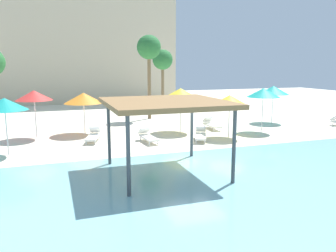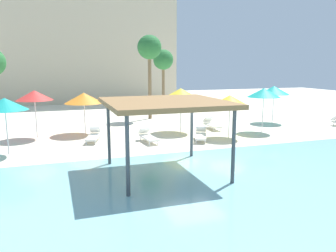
{
  "view_description": "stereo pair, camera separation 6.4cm",
  "coord_description": "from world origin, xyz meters",
  "px_view_note": "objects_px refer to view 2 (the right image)",
  "views": [
    {
      "loc": [
        -5.88,
        -13.52,
        4.29
      ],
      "look_at": [
        -0.52,
        2.0,
        1.3
      ],
      "focal_mm": 35.82,
      "sensor_mm": 36.0,
      "label": 1
    },
    {
      "loc": [
        -5.82,
        -13.54,
        4.29
      ],
      "look_at": [
        -0.52,
        2.0,
        1.3
      ],
      "focal_mm": 35.82,
      "sensor_mm": 36.0,
      "label": 2
    }
  ],
  "objects_px": {
    "shade_pavilion": "(165,105)",
    "beach_umbrella_teal_3": "(274,90)",
    "lounge_chair_1": "(212,124)",
    "palm_tree_1": "(163,61)",
    "lounge_chair_2": "(148,136)",
    "palm_tree_0": "(149,49)",
    "beach_umbrella_yellow_1": "(230,100)",
    "beach_umbrella_teal_0": "(264,93)",
    "lounge_chair_0": "(94,135)",
    "beach_umbrella_teal_2": "(5,104)",
    "beach_umbrella_yellow_6": "(181,94)",
    "beach_umbrella_orange_5": "(84,98)",
    "beach_umbrella_red_4": "(34,95)",
    "lounge_chair_3": "(201,135)"
  },
  "relations": [
    {
      "from": "lounge_chair_1",
      "to": "palm_tree_1",
      "type": "bearing_deg",
      "value": -178.13
    },
    {
      "from": "beach_umbrella_teal_2",
      "to": "lounge_chair_1",
      "type": "bearing_deg",
      "value": 13.19
    },
    {
      "from": "beach_umbrella_yellow_1",
      "to": "beach_umbrella_yellow_6",
      "type": "relative_size",
      "value": 0.9
    },
    {
      "from": "beach_umbrella_yellow_1",
      "to": "beach_umbrella_teal_0",
      "type": "bearing_deg",
      "value": 16.82
    },
    {
      "from": "shade_pavilion",
      "to": "palm_tree_1",
      "type": "bearing_deg",
      "value": 72.23
    },
    {
      "from": "lounge_chair_2",
      "to": "beach_umbrella_teal_0",
      "type": "bearing_deg",
      "value": 88.39
    },
    {
      "from": "beach_umbrella_teal_0",
      "to": "palm_tree_0",
      "type": "xyz_separation_m",
      "value": [
        -5.48,
        7.57,
        2.96
      ]
    },
    {
      "from": "lounge_chair_0",
      "to": "lounge_chair_2",
      "type": "xyz_separation_m",
      "value": [
        2.9,
        -1.17,
        0.0
      ]
    },
    {
      "from": "shade_pavilion",
      "to": "beach_umbrella_teal_3",
      "type": "bearing_deg",
      "value": 37.82
    },
    {
      "from": "shade_pavilion",
      "to": "beach_umbrella_red_4",
      "type": "bearing_deg",
      "value": 120.35
    },
    {
      "from": "beach_umbrella_red_4",
      "to": "beach_umbrella_yellow_6",
      "type": "xyz_separation_m",
      "value": [
        8.8,
        -1.0,
        -0.05
      ]
    },
    {
      "from": "beach_umbrella_teal_3",
      "to": "lounge_chair_0",
      "type": "distance_m",
      "value": 13.93
    },
    {
      "from": "lounge_chair_2",
      "to": "palm_tree_0",
      "type": "xyz_separation_m",
      "value": [
        2.41,
        8.06,
        5.18
      ]
    },
    {
      "from": "beach_umbrella_teal_0",
      "to": "beach_umbrella_teal_3",
      "type": "relative_size",
      "value": 1.03
    },
    {
      "from": "beach_umbrella_yellow_6",
      "to": "palm_tree_1",
      "type": "relative_size",
      "value": 0.49
    },
    {
      "from": "lounge_chair_2",
      "to": "beach_umbrella_teal_2",
      "type": "bearing_deg",
      "value": -91.36
    },
    {
      "from": "shade_pavilion",
      "to": "beach_umbrella_teal_2",
      "type": "relative_size",
      "value": 1.65
    },
    {
      "from": "beach_umbrella_yellow_6",
      "to": "lounge_chair_2",
      "type": "xyz_separation_m",
      "value": [
        -2.8,
        -2.15,
        -2.17
      ]
    },
    {
      "from": "beach_umbrella_yellow_6",
      "to": "palm_tree_0",
      "type": "height_order",
      "value": "palm_tree_0"
    },
    {
      "from": "palm_tree_1",
      "to": "beach_umbrella_teal_2",
      "type": "bearing_deg",
      "value": -132.98
    },
    {
      "from": "beach_umbrella_yellow_1",
      "to": "palm_tree_1",
      "type": "bearing_deg",
      "value": 89.63
    },
    {
      "from": "beach_umbrella_orange_5",
      "to": "palm_tree_1",
      "type": "distance_m",
      "value": 12.46
    },
    {
      "from": "shade_pavilion",
      "to": "lounge_chair_3",
      "type": "relative_size",
      "value": 2.31
    },
    {
      "from": "beach_umbrella_teal_3",
      "to": "lounge_chair_1",
      "type": "distance_m",
      "value": 5.98
    },
    {
      "from": "beach_umbrella_red_4",
      "to": "lounge_chair_3",
      "type": "bearing_deg",
      "value": -22.65
    },
    {
      "from": "lounge_chair_1",
      "to": "palm_tree_1",
      "type": "distance_m",
      "value": 11.06
    },
    {
      "from": "beach_umbrella_teal_0",
      "to": "lounge_chair_2",
      "type": "relative_size",
      "value": 1.46
    },
    {
      "from": "beach_umbrella_yellow_6",
      "to": "lounge_chair_0",
      "type": "relative_size",
      "value": 1.43
    },
    {
      "from": "beach_umbrella_yellow_6",
      "to": "beach_umbrella_teal_0",
      "type": "bearing_deg",
      "value": -18.16
    },
    {
      "from": "beach_umbrella_teal_0",
      "to": "beach_umbrella_teal_3",
      "type": "height_order",
      "value": "beach_umbrella_teal_0"
    },
    {
      "from": "beach_umbrella_teal_0",
      "to": "beach_umbrella_teal_3",
      "type": "xyz_separation_m",
      "value": [
        2.82,
        2.8,
        -0.1
      ]
    },
    {
      "from": "beach_umbrella_red_4",
      "to": "lounge_chair_2",
      "type": "relative_size",
      "value": 1.46
    },
    {
      "from": "beach_umbrella_teal_0",
      "to": "beach_umbrella_orange_5",
      "type": "relative_size",
      "value": 1.09
    },
    {
      "from": "beach_umbrella_yellow_6",
      "to": "lounge_chair_3",
      "type": "relative_size",
      "value": 1.44
    },
    {
      "from": "lounge_chair_1",
      "to": "beach_umbrella_teal_3",
      "type": "bearing_deg",
      "value": 99.86
    },
    {
      "from": "beach_umbrella_teal_2",
      "to": "palm_tree_0",
      "type": "relative_size",
      "value": 0.42
    },
    {
      "from": "palm_tree_0",
      "to": "palm_tree_1",
      "type": "distance_m",
      "value": 5.3
    },
    {
      "from": "shade_pavilion",
      "to": "palm_tree_1",
      "type": "height_order",
      "value": "palm_tree_1"
    },
    {
      "from": "beach_umbrella_teal_3",
      "to": "beach_umbrella_teal_0",
      "type": "bearing_deg",
      "value": -135.25
    },
    {
      "from": "beach_umbrella_yellow_1",
      "to": "beach_umbrella_orange_5",
      "type": "height_order",
      "value": "beach_umbrella_orange_5"
    },
    {
      "from": "beach_umbrella_teal_2",
      "to": "lounge_chair_1",
      "type": "distance_m",
      "value": 12.84
    },
    {
      "from": "beach_umbrella_teal_3",
      "to": "palm_tree_1",
      "type": "height_order",
      "value": "palm_tree_1"
    },
    {
      "from": "beach_umbrella_yellow_1",
      "to": "lounge_chair_1",
      "type": "distance_m",
      "value": 3.42
    },
    {
      "from": "beach_umbrella_teal_2",
      "to": "palm_tree_1",
      "type": "xyz_separation_m",
      "value": [
        12.17,
        13.06,
        2.21
      ]
    },
    {
      "from": "shade_pavilion",
      "to": "beach_umbrella_yellow_6",
      "type": "relative_size",
      "value": 1.61
    },
    {
      "from": "beach_umbrella_red_4",
      "to": "shade_pavilion",
      "type": "bearing_deg",
      "value": -59.65
    },
    {
      "from": "beach_umbrella_teal_3",
      "to": "palm_tree_0",
      "type": "bearing_deg",
      "value": 150.08
    },
    {
      "from": "beach_umbrella_teal_3",
      "to": "beach_umbrella_yellow_6",
      "type": "xyz_separation_m",
      "value": [
        -7.9,
        -1.13,
        0.06
      ]
    },
    {
      "from": "palm_tree_1",
      "to": "beach_umbrella_red_4",
      "type": "bearing_deg",
      "value": -139.4
    },
    {
      "from": "beach_umbrella_red_4",
      "to": "palm_tree_1",
      "type": "xyz_separation_m",
      "value": [
        11.02,
        9.44,
        2.14
      ]
    }
  ]
}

